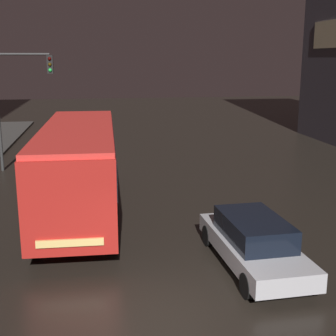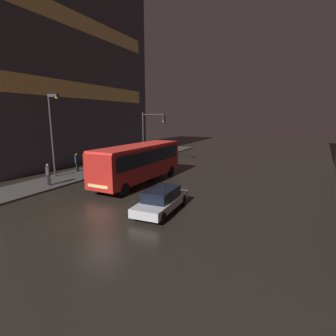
{
  "view_description": "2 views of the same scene",
  "coord_description": "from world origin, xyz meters",
  "px_view_note": "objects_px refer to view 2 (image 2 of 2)",
  "views": [
    {
      "loc": [
        -1.37,
        -9.41,
        5.68
      ],
      "look_at": [
        1.46,
        9.05,
        1.3
      ],
      "focal_mm": 50.0,
      "sensor_mm": 36.0,
      "label": 1
    },
    {
      "loc": [
        9.79,
        -11.2,
        5.68
      ],
      "look_at": [
        0.98,
        6.96,
        1.7
      ],
      "focal_mm": 28.0,
      "sensor_mm": 36.0,
      "label": 2
    }
  ],
  "objects_px": {
    "bus_near": "(139,160)",
    "pedestrian_near": "(77,160)",
    "street_lamp_sidewalk": "(53,123)",
    "pedestrian_far": "(48,173)",
    "traffic_light_main": "(150,130)",
    "pedestrian_mid": "(107,159)",
    "car_taxi": "(161,200)"
  },
  "relations": [
    {
      "from": "bus_near",
      "to": "pedestrian_near",
      "type": "bearing_deg",
      "value": -5.86
    },
    {
      "from": "pedestrian_near",
      "to": "pedestrian_mid",
      "type": "bearing_deg",
      "value": 166.13
    },
    {
      "from": "traffic_light_main",
      "to": "street_lamp_sidewalk",
      "type": "height_order",
      "value": "street_lamp_sidewalk"
    },
    {
      "from": "pedestrian_mid",
      "to": "street_lamp_sidewalk",
      "type": "relative_size",
      "value": 0.23
    },
    {
      "from": "bus_near",
      "to": "car_taxi",
      "type": "height_order",
      "value": "bus_near"
    },
    {
      "from": "car_taxi",
      "to": "pedestrian_far",
      "type": "bearing_deg",
      "value": -7.97
    },
    {
      "from": "pedestrian_near",
      "to": "pedestrian_far",
      "type": "bearing_deg",
      "value": 48.21
    },
    {
      "from": "bus_near",
      "to": "pedestrian_mid",
      "type": "height_order",
      "value": "bus_near"
    },
    {
      "from": "car_taxi",
      "to": "traffic_light_main",
      "type": "relative_size",
      "value": 0.78
    },
    {
      "from": "traffic_light_main",
      "to": "pedestrian_mid",
      "type": "bearing_deg",
      "value": -124.34
    },
    {
      "from": "pedestrian_near",
      "to": "pedestrian_mid",
      "type": "height_order",
      "value": "pedestrian_near"
    },
    {
      "from": "car_taxi",
      "to": "pedestrian_far",
      "type": "xyz_separation_m",
      "value": [
        -10.82,
        0.95,
        0.47
      ]
    },
    {
      "from": "pedestrian_far",
      "to": "street_lamp_sidewalk",
      "type": "distance_m",
      "value": 5.11
    },
    {
      "from": "car_taxi",
      "to": "pedestrian_far",
      "type": "distance_m",
      "value": 10.87
    },
    {
      "from": "bus_near",
      "to": "pedestrian_near",
      "type": "height_order",
      "value": "bus_near"
    },
    {
      "from": "traffic_light_main",
      "to": "pedestrian_near",
      "type": "bearing_deg",
      "value": -126.32
    },
    {
      "from": "bus_near",
      "to": "pedestrian_mid",
      "type": "distance_m",
      "value": 7.12
    },
    {
      "from": "bus_near",
      "to": "pedestrian_mid",
      "type": "bearing_deg",
      "value": -27.47
    },
    {
      "from": "car_taxi",
      "to": "pedestrian_mid",
      "type": "xyz_separation_m",
      "value": [
        -11.06,
        8.68,
        0.4
      ]
    },
    {
      "from": "pedestrian_near",
      "to": "pedestrian_mid",
      "type": "distance_m",
      "value": 3.08
    },
    {
      "from": "pedestrian_mid",
      "to": "car_taxi",
      "type": "bearing_deg",
      "value": -168.29
    },
    {
      "from": "bus_near",
      "to": "street_lamp_sidewalk",
      "type": "distance_m",
      "value": 8.71
    },
    {
      "from": "pedestrian_far",
      "to": "street_lamp_sidewalk",
      "type": "xyz_separation_m",
      "value": [
        -2.01,
        2.59,
        3.92
      ]
    },
    {
      "from": "bus_near",
      "to": "street_lamp_sidewalk",
      "type": "bearing_deg",
      "value": 13.71
    },
    {
      "from": "street_lamp_sidewalk",
      "to": "pedestrian_far",
      "type": "bearing_deg",
      "value": -52.1
    },
    {
      "from": "pedestrian_far",
      "to": "pedestrian_mid",
      "type": "bearing_deg",
      "value": 24.01
    },
    {
      "from": "bus_near",
      "to": "pedestrian_far",
      "type": "distance_m",
      "value": 7.41
    },
    {
      "from": "car_taxi",
      "to": "traffic_light_main",
      "type": "bearing_deg",
      "value": -60.96
    },
    {
      "from": "pedestrian_mid",
      "to": "traffic_light_main",
      "type": "xyz_separation_m",
      "value": [
        2.94,
        4.31,
        3.02
      ]
    },
    {
      "from": "traffic_light_main",
      "to": "street_lamp_sidewalk",
      "type": "xyz_separation_m",
      "value": [
        -4.71,
        -9.46,
        0.96
      ]
    },
    {
      "from": "bus_near",
      "to": "pedestrian_near",
      "type": "xyz_separation_m",
      "value": [
        -8.16,
        1.03,
        -0.78
      ]
    },
    {
      "from": "traffic_light_main",
      "to": "bus_near",
      "type": "bearing_deg",
      "value": -67.17
    }
  ]
}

